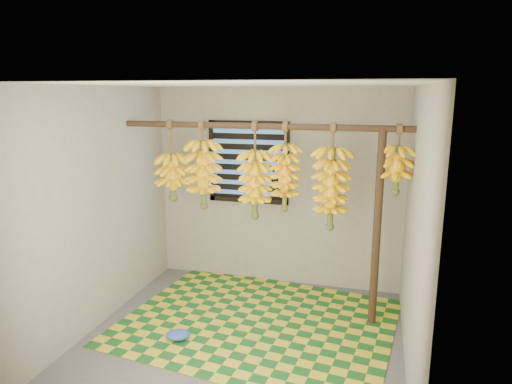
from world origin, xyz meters
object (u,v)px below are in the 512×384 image
(support_post, at_px, (377,230))
(woven_mat, at_px, (258,322))
(banana_bunch_f, at_px, (397,170))
(banana_bunch_e, at_px, (331,189))
(plastic_bag, at_px, (178,335))
(banana_bunch_b, at_px, (203,174))
(banana_bunch_c, at_px, (255,184))
(banana_bunch_d, at_px, (285,178))
(banana_bunch_a, at_px, (173,177))

(support_post, xyz_separation_m, woven_mat, (-1.14, -0.31, -0.99))
(banana_bunch_f, bearing_deg, banana_bunch_e, 180.00)
(banana_bunch_e, bearing_deg, banana_bunch_f, 0.00)
(woven_mat, bearing_deg, plastic_bag, -140.16)
(banana_bunch_b, xyz_separation_m, banana_bunch_c, (0.57, 0.00, -0.08))
(banana_bunch_c, distance_m, banana_bunch_e, 0.79)
(banana_bunch_b, bearing_deg, woven_mat, -24.10)
(banana_bunch_e, relative_size, banana_bunch_f, 1.60)
(woven_mat, xyz_separation_m, banana_bunch_d, (0.20, 0.31, 1.48))
(plastic_bag, bearing_deg, banana_bunch_b, 92.59)
(banana_bunch_b, bearing_deg, banana_bunch_a, 180.00)
(banana_bunch_c, bearing_deg, banana_bunch_b, 180.00)
(support_post, xyz_separation_m, banana_bunch_e, (-0.46, 0.00, 0.40))
(woven_mat, bearing_deg, support_post, 15.09)
(woven_mat, height_order, banana_bunch_e, banana_bunch_e)
(woven_mat, xyz_separation_m, banana_bunch_f, (1.29, 0.31, 1.61))
(woven_mat, relative_size, banana_bunch_d, 2.93)
(plastic_bag, distance_m, banana_bunch_b, 1.65)
(woven_mat, distance_m, banana_bunch_e, 1.58)
(banana_bunch_d, height_order, banana_bunch_e, same)
(banana_bunch_d, bearing_deg, support_post, 0.00)
(banana_bunch_c, height_order, banana_bunch_e, same)
(support_post, relative_size, banana_bunch_a, 2.29)
(support_post, distance_m, banana_bunch_e, 0.61)
(banana_bunch_e, xyz_separation_m, banana_bunch_f, (0.61, 0.00, 0.22))
(banana_bunch_b, bearing_deg, support_post, 0.00)
(plastic_bag, height_order, banana_bunch_d, banana_bunch_d)
(support_post, bearing_deg, banana_bunch_e, 180.00)
(banana_bunch_b, relative_size, banana_bunch_d, 1.03)
(plastic_bag, bearing_deg, banana_bunch_c, 57.76)
(plastic_bag, distance_m, banana_bunch_a, 1.66)
(woven_mat, bearing_deg, banana_bunch_e, 24.47)
(woven_mat, bearing_deg, banana_bunch_d, 56.53)
(banana_bunch_b, distance_m, banana_bunch_e, 1.36)
(woven_mat, xyz_separation_m, banana_bunch_c, (-0.11, 0.31, 1.39))
(plastic_bag, xyz_separation_m, banana_bunch_d, (0.85, 0.85, 1.43))
(banana_bunch_f, bearing_deg, banana_bunch_d, -180.00)
(banana_bunch_a, bearing_deg, banana_bunch_d, -0.00)
(plastic_bag, distance_m, banana_bunch_e, 2.06)
(banana_bunch_a, distance_m, banana_bunch_f, 2.34)
(banana_bunch_c, bearing_deg, banana_bunch_e, 0.00)
(support_post, distance_m, banana_bunch_a, 2.23)
(woven_mat, height_order, banana_bunch_a, banana_bunch_a)
(support_post, xyz_separation_m, banana_bunch_d, (-0.94, -0.00, 0.48))
(woven_mat, relative_size, banana_bunch_e, 2.50)
(support_post, distance_m, banana_bunch_b, 1.89)
(plastic_bag, distance_m, banana_bunch_f, 2.62)
(support_post, bearing_deg, banana_bunch_a, 180.00)
(support_post, distance_m, banana_bunch_f, 0.63)
(banana_bunch_c, distance_m, banana_bunch_f, 1.42)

